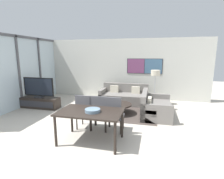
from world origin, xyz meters
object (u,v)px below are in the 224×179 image
(sofa_main, at_px, (124,97))
(dining_chair_centre, at_px, (99,112))
(coffee_table, at_px, (117,106))
(fruit_bowl, at_px, (93,110))
(television, at_px, (39,88))
(sofa_side, at_px, (154,108))
(dining_table, at_px, (90,114))
(floor_lamp, at_px, (155,75))
(dining_chair_left, at_px, (85,111))
(dining_chair_right, at_px, (114,113))
(tv_console, at_px, (40,103))

(sofa_main, distance_m, dining_chair_centre, 2.95)
(coffee_table, height_order, dining_chair_centre, dining_chair_centre)
(coffee_table, bearing_deg, fruit_bowl, -92.86)
(television, distance_m, sofa_main, 3.51)
(sofa_main, height_order, dining_chair_centre, dining_chair_centre)
(sofa_side, relative_size, dining_chair_centre, 1.65)
(sofa_main, relative_size, dining_table, 1.34)
(coffee_table, distance_m, floor_lamp, 2.17)
(sofa_side, height_order, dining_chair_left, dining_chair_left)
(dining_table, xyz_separation_m, floor_lamp, (1.46, 3.65, 0.56))
(dining_table, xyz_separation_m, fruit_bowl, (0.08, -0.04, 0.12))
(dining_chair_right, bearing_deg, television, 156.54)
(dining_table, bearing_deg, dining_chair_centre, 90.00)
(television, bearing_deg, fruit_bowl, -35.63)
(fruit_bowl, bearing_deg, floor_lamp, 69.50)
(sofa_main, xyz_separation_m, coffee_table, (0.00, -1.43, -0.00))
(tv_console, height_order, television, television)
(sofa_main, xyz_separation_m, floor_lamp, (1.27, 0.03, 0.98))
(tv_console, xyz_separation_m, dining_chair_centre, (2.94, -1.43, 0.32))
(dining_chair_right, height_order, fruit_bowl, dining_chair_right)
(floor_lamp, bearing_deg, fruit_bowl, -110.50)
(dining_chair_left, relative_size, dining_chair_centre, 1.00)
(sofa_main, height_order, dining_chair_right, dining_chair_right)
(dining_table, distance_m, floor_lamp, 3.97)
(fruit_bowl, bearing_deg, television, 144.37)
(coffee_table, distance_m, dining_chair_left, 1.66)
(dining_chair_right, bearing_deg, dining_chair_centre, 176.73)
(sofa_side, xyz_separation_m, floor_lamp, (0.00, 1.35, 0.98))
(tv_console, xyz_separation_m, fruit_bowl, (3.01, -2.16, 0.60))
(fruit_bowl, bearing_deg, dining_table, 150.49)
(fruit_bowl, bearing_deg, sofa_side, 59.53)
(dining_table, height_order, dining_chair_left, dining_chair_left)
(coffee_table, bearing_deg, sofa_side, 4.90)
(tv_console, bearing_deg, television, 90.00)
(sofa_side, bearing_deg, dining_chair_left, 130.93)
(dining_chair_centre, relative_size, fruit_bowl, 2.80)
(dining_table, relative_size, dining_chair_centre, 1.51)
(tv_console, height_order, floor_lamp, floor_lamp)
(television, bearing_deg, dining_chair_centre, -26.03)
(sofa_side, distance_m, fruit_bowl, 2.77)
(sofa_main, distance_m, dining_table, 3.64)
(television, distance_m, dining_chair_centre, 3.28)
(sofa_main, height_order, dining_chair_left, dining_chair_left)
(dining_chair_centre, bearing_deg, sofa_side, 47.97)
(dining_chair_centre, bearing_deg, tv_console, 153.98)
(sofa_main, bearing_deg, coffee_table, -90.00)
(sofa_main, bearing_deg, sofa_side, -46.25)
(sofa_main, distance_m, dining_chair_left, 3.02)
(sofa_main, relative_size, fruit_bowl, 5.65)
(tv_console, relative_size, dining_chair_left, 1.59)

